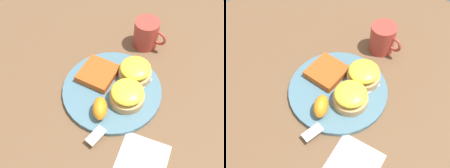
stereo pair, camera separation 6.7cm
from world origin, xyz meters
TOP-DOWN VIEW (x-y plane):
  - ground_plane at (0.00, 0.00)m, footprint 1.10×1.10m
  - plate at (0.00, 0.00)m, footprint 0.26×0.26m
  - sandwich_benedict_left at (0.05, -0.01)m, footprint 0.09×0.09m
  - sandwich_benedict_right at (0.03, 0.07)m, footprint 0.09×0.09m
  - hashbrown_patty at (-0.06, 0.01)m, footprint 0.10×0.10m
  - orange_wedge at (0.02, -0.08)m, footprint 0.06×0.07m
  - fork at (0.06, -0.05)m, footprint 0.04×0.24m
  - cup at (-0.02, 0.20)m, footprint 0.10×0.07m
  - napkin at (0.16, -0.11)m, footprint 0.13×0.13m

SIDE VIEW (x-z plane):
  - ground_plane at x=0.00m, z-range 0.00..0.00m
  - napkin at x=0.16m, z-range 0.00..0.00m
  - plate at x=0.00m, z-range 0.00..0.01m
  - fork at x=0.06m, z-range 0.01..0.02m
  - hashbrown_patty at x=-0.06m, z-range 0.01..0.03m
  - orange_wedge at x=0.02m, z-range 0.01..0.06m
  - sandwich_benedict_left at x=0.05m, z-range 0.01..0.06m
  - sandwich_benedict_right at x=0.03m, z-range 0.01..0.06m
  - cup at x=-0.02m, z-range 0.00..0.09m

